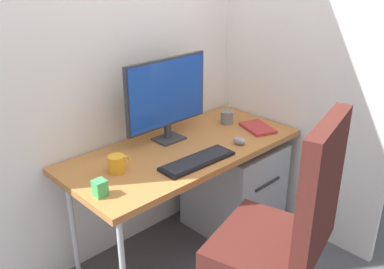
% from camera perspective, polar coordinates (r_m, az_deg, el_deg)
% --- Properties ---
extents(ground_plane, '(8.00, 8.00, 0.00)m').
position_cam_1_polar(ground_plane, '(2.83, -0.97, -14.94)').
color(ground_plane, '#4C4C51').
extents(wall_back, '(2.31, 0.04, 2.80)m').
position_cam_1_polar(wall_back, '(2.52, -6.85, 15.11)').
color(wall_back, white).
rests_on(wall_back, ground_plane).
extents(wall_side_right, '(0.04, 1.53, 2.80)m').
position_cam_1_polar(wall_side_right, '(2.73, 12.60, 15.37)').
color(wall_side_right, white).
rests_on(wall_side_right, ground_plane).
extents(desk, '(1.42, 0.64, 0.71)m').
position_cam_1_polar(desk, '(2.47, -1.08, -2.63)').
color(desk, '#B27038').
rests_on(desk, ground_plane).
extents(office_chair, '(0.62, 0.59, 1.16)m').
position_cam_1_polar(office_chair, '(2.00, 12.41, -12.49)').
color(office_chair, black).
rests_on(office_chair, ground_plane).
extents(filing_cabinet, '(0.48, 0.55, 0.63)m').
position_cam_1_polar(filing_cabinet, '(2.88, 5.56, -6.84)').
color(filing_cabinet, '#9EA0A5').
rests_on(filing_cabinet, ground_plane).
extents(monitor, '(0.58, 0.14, 0.49)m').
position_cam_1_polar(monitor, '(2.46, -3.39, 5.33)').
color(monitor, '#333338').
rests_on(monitor, desk).
extents(keyboard, '(0.45, 0.16, 0.02)m').
position_cam_1_polar(keyboard, '(2.28, 0.74, -3.57)').
color(keyboard, black).
rests_on(keyboard, desk).
extents(mouse, '(0.06, 0.09, 0.04)m').
position_cam_1_polar(mouse, '(2.50, 6.36, -0.85)').
color(mouse, gray).
rests_on(mouse, desk).
extents(pen_holder, '(0.08, 0.08, 0.15)m').
position_cam_1_polar(pen_holder, '(2.79, 4.70, 2.36)').
color(pen_holder, slate).
rests_on(pen_holder, desk).
extents(notebook, '(0.22, 0.27, 0.02)m').
position_cam_1_polar(notebook, '(2.73, 8.81, 0.90)').
color(notebook, '#B23333').
rests_on(notebook, desk).
extents(coffee_mug, '(0.12, 0.09, 0.09)m').
position_cam_1_polar(coffee_mug, '(2.20, -10.07, -3.90)').
color(coffee_mug, orange).
rests_on(coffee_mug, desk).
extents(desk_clamp_accessory, '(0.06, 0.06, 0.08)m').
position_cam_1_polar(desk_clamp_accessory, '(2.01, -12.29, -7.06)').
color(desk_clamp_accessory, '#3FAD59').
rests_on(desk_clamp_accessory, desk).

